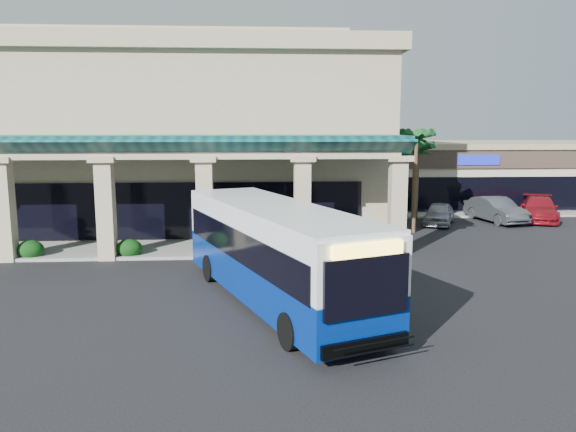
{
  "coord_description": "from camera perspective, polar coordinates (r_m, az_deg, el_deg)",
  "views": [
    {
      "loc": [
        -0.79,
        -20.6,
        6.03
      ],
      "look_at": [
        0.74,
        3.65,
        2.2
      ],
      "focal_mm": 35.0,
      "sensor_mm": 36.0,
      "label": 1
    }
  ],
  "objects": [
    {
      "name": "palm_1",
      "position": [
        36.23,
        12.94,
        3.78
      ],
      "size": [
        2.4,
        2.4,
        5.8
      ],
      "primitive_type": null,
      "color": "#103D17",
      "rests_on": "ground"
    },
    {
      "name": "car_silver",
      "position": [
        36.45,
        15.09,
        0.23
      ],
      "size": [
        3.18,
        4.39,
        1.39
      ],
      "primitive_type": "imported",
      "rotation": [
        0.0,
        0.0,
        -0.43
      ],
      "color": "#A1A0AB",
      "rests_on": "ground"
    },
    {
      "name": "main_building",
      "position": [
        37.3,
        -14.9,
        8.12
      ],
      "size": [
        30.8,
        14.8,
        11.35
      ],
      "primitive_type": null,
      "color": "tan",
      "rests_on": "ground"
    },
    {
      "name": "pedestrian",
      "position": [
        20.29,
        8.86,
        -5.63
      ],
      "size": [
        0.78,
        0.84,
        1.92
      ],
      "primitive_type": "imported",
      "rotation": [
        0.0,
        0.0,
        0.95
      ],
      "color": "#4D5361",
      "rests_on": "ground"
    },
    {
      "name": "broadleaf_tree",
      "position": [
        40.62,
        8.2,
        3.75
      ],
      "size": [
        2.6,
        2.6,
        4.81
      ],
      "primitive_type": null,
      "color": "black",
      "rests_on": "ground"
    },
    {
      "name": "strip_mall",
      "position": [
        48.53,
        19.24,
        4.23
      ],
      "size": [
        22.5,
        12.5,
        4.9
      ],
      "primitive_type": null,
      "color": "beige",
      "rests_on": "ground"
    },
    {
      "name": "transit_bus",
      "position": [
        19.34,
        -1.34,
        -3.94
      ],
      "size": [
        7.01,
        12.48,
        3.43
      ],
      "primitive_type": null,
      "rotation": [
        0.0,
        0.0,
        0.36
      ],
      "color": "navy",
      "rests_on": "ground"
    },
    {
      "name": "palm_0",
      "position": [
        33.05,
        12.76,
        4.0
      ],
      "size": [
        2.4,
        2.4,
        6.6
      ],
      "primitive_type": null,
      "color": "#103D17",
      "rests_on": "ground"
    },
    {
      "name": "ground",
      "position": [
        21.48,
        -1.36,
        -7.35
      ],
      "size": [
        110.0,
        110.0,
        0.0
      ],
      "primitive_type": "plane",
      "color": "black"
    },
    {
      "name": "arcade",
      "position": [
        28.51,
        -18.24,
        2.1
      ],
      "size": [
        30.0,
        6.2,
        5.7
      ],
      "primitive_type": null,
      "color": "#0A3B3D",
      "rests_on": "ground"
    },
    {
      "name": "car_white",
      "position": [
        38.52,
        20.34,
        0.61
      ],
      "size": [
        2.63,
        5.16,
        1.62
      ],
      "primitive_type": "imported",
      "rotation": [
        0.0,
        0.0,
        0.19
      ],
      "color": "#3A3E42",
      "rests_on": "ground"
    },
    {
      "name": "car_red",
      "position": [
        40.25,
        24.15,
        0.68
      ],
      "size": [
        4.16,
        5.8,
        1.56
      ],
      "primitive_type": "imported",
      "rotation": [
        0.0,
        0.0,
        -0.41
      ],
      "color": "maroon",
      "rests_on": "ground"
    }
  ]
}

